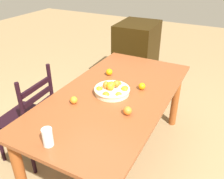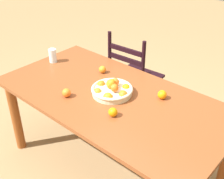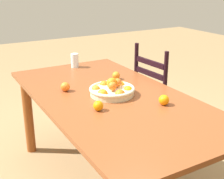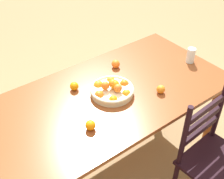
# 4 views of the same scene
# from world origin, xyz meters

# --- Properties ---
(ground_plane) EXTENTS (12.00, 12.00, 0.00)m
(ground_plane) POSITION_xyz_m (0.00, 0.00, 0.00)
(ground_plane) COLOR #967850
(dining_table) EXTENTS (1.84, 0.95, 0.76)m
(dining_table) POSITION_xyz_m (0.00, 0.00, 0.64)
(dining_table) COLOR brown
(dining_table) RESTS_ON ground
(chair_near_window) EXTENTS (0.48, 0.48, 0.97)m
(chair_near_window) POSITION_xyz_m (-0.35, 0.74, 0.47)
(chair_near_window) COLOR black
(chair_near_window) RESTS_ON ground
(fruit_bowl) EXTENTS (0.32, 0.32, 0.12)m
(fruit_bowl) POSITION_xyz_m (-0.01, 0.01, 0.80)
(fruit_bowl) COLOR beige
(fruit_bowl) RESTS_ON dining_table
(orange_loose_0) EXTENTS (0.06, 0.06, 0.06)m
(orange_loose_0) POSITION_xyz_m (-0.30, 0.22, 0.79)
(orange_loose_0) COLOR orange
(orange_loose_0) RESTS_ON dining_table
(orange_loose_1) EXTENTS (0.07, 0.07, 0.07)m
(orange_loose_1) POSITION_xyz_m (0.31, 0.22, 0.79)
(orange_loose_1) COLOR orange
(orange_loose_1) RESTS_ON dining_table
(orange_loose_2) EXTENTS (0.06, 0.06, 0.06)m
(orange_loose_2) POSITION_xyz_m (0.18, -0.19, 0.79)
(orange_loose_2) COLOR orange
(orange_loose_2) RESTS_ON dining_table
(orange_loose_3) EXTENTS (0.07, 0.07, 0.07)m
(orange_loose_3) POSITION_xyz_m (-0.24, -0.24, 0.79)
(orange_loose_3) COLOR orange
(orange_loose_3) RESTS_ON dining_table
(drinking_glass) EXTENTS (0.07, 0.07, 0.13)m
(drinking_glass) POSITION_xyz_m (-0.79, 0.07, 0.82)
(drinking_glass) COLOR silver
(drinking_glass) RESTS_ON dining_table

